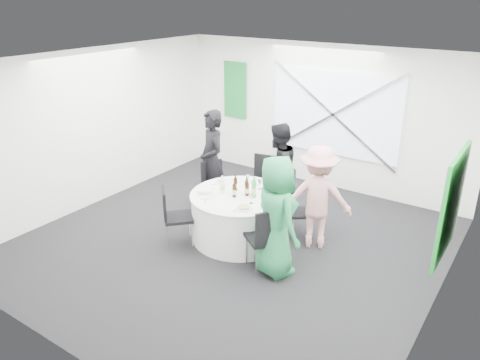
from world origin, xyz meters
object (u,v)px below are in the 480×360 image
Objects in this scene: banquet_table at (240,216)px; chair_back at (264,180)px; green_water_bottle at (254,189)px; chair_front_right at (266,235)px; person_man_back at (278,170)px; chair_back_right at (307,208)px; clear_water_bottle at (222,186)px; chair_front_left at (173,212)px; person_woman_green at (276,217)px; person_woman_pink at (318,197)px; person_man_back_left at (212,161)px; chair_back_left at (214,183)px.

banquet_table is 1.09m from chair_back.
green_water_bottle is at bearing -77.58° from chair_back.
chair_front_right is 1.90m from person_man_back.
chair_back_right is 1.39m from clear_water_bottle.
chair_front_left is 0.55× the size of person_woman_green.
banquet_table is at bearing -90.00° from chair_back_right.
person_man_back is at bearing -157.43° from chair_back_right.
chair_back reaches higher than banquet_table.
green_water_bottle is at bearing 3.94° from person_woman_pink.
chair_front_left is (-1.58, -0.16, -0.03)m from chair_front_right.
chair_front_right is 2.29m from person_man_back_left.
chair_back_right reaches higher than banquet_table.
person_man_back_left is at bearing -28.15° from person_woman_pink.
chair_back is 1.18m from clear_water_bottle.
person_man_back is 1.02× the size of person_woman_pink.
chair_back is 0.34m from person_man_back.
person_man_back_left is (-0.31, 1.41, 0.36)m from chair_front_left.
chair_front_right is 1.24m from clear_water_bottle.
clear_water_bottle is (-0.50, -0.14, -0.02)m from green_water_bottle.
chair_back_left is 2.21m from person_woman_green.
chair_front_right reaches higher than chair_front_left.
person_woman_green is at bearing -28.99° from banquet_table.
chair_back_left is at bearing 148.80° from banquet_table.
clear_water_bottle is at bearing -0.15° from person_woman_pink.
banquet_table is 1.34m from person_man_back_left.
green_water_bottle is (-0.71, 0.55, 0.03)m from person_woman_green.
chair_front_left is 3.30× the size of clear_water_bottle.
chair_front_left is at bearing -86.43° from chair_back_right.
person_woman_green is (1.68, 0.23, 0.31)m from chair_front_left.
chair_front_right is 0.58× the size of person_woman_green.
chair_back_left is 1.03m from clear_water_bottle.
chair_back_right is (1.04, -0.38, -0.12)m from chair_back.
chair_front_right is at bearing -46.00° from green_water_bottle.
chair_back is 1.95m from chair_front_right.
chair_front_left is 1.72m from person_woman_green.
chair_front_left is at bearing -20.52° from person_man_back.
chair_back_right is 1.27m from chair_front_right.
chair_front_left is 0.86m from clear_water_bottle.
chair_back is at bearing -148.48° from chair_back_right.
person_man_back_left is at bearing -88.22° from chair_front_right.
person_man_back_left is 2.31m from person_woman_green.
person_woman_pink reaches higher than chair_front_left.
banquet_table is 0.56m from green_water_bottle.
banquet_table is at bearing -90.00° from chair_front_right.
chair_back reaches higher than chair_front_right.
chair_front_right is at bearing 53.52° from person_woman_pink.
person_man_back reaches higher than chair_front_left.
chair_back_left reaches higher than chair_back_right.
person_woman_pink is (1.05, -0.63, -0.01)m from person_man_back.
chair_back_right is 0.97m from person_man_back.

